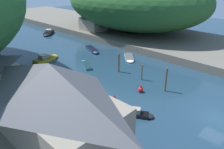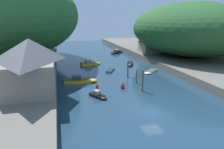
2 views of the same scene
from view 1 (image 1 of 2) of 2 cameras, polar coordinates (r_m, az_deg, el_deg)
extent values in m
plane|color=#1E384C|center=(44.86, -12.82, 4.50)|extent=(130.00, 130.00, 0.00)
cube|color=#666056|center=(59.73, 5.51, 10.72)|extent=(22.00, 120.00, 1.47)
ellipsoid|color=#285628|center=(59.60, 6.00, 18.46)|extent=(28.40, 39.76, 14.47)
cube|color=gray|center=(20.02, -14.58, -10.80)|extent=(6.61, 12.47, 4.31)
pyramid|color=#4C4C51|center=(18.22, -15.77, -1.45)|extent=(7.14, 13.47, 2.93)
cube|color=gray|center=(59.55, -4.97, 13.05)|extent=(4.79, 6.20, 3.28)
pyramid|color=#3D4247|center=(59.11, -5.06, 15.35)|extent=(5.18, 6.70, 1.58)
cube|color=navy|center=(47.76, -5.37, 6.60)|extent=(2.75, 4.45, 0.57)
ellipsoid|color=navy|center=(45.87, -4.41, 5.87)|extent=(1.92, 2.44, 0.57)
cube|color=black|center=(47.67, -5.39, 6.94)|extent=(2.80, 4.54, 0.03)
cube|color=black|center=(25.92, 6.49, -10.30)|extent=(2.26, 2.87, 0.40)
ellipsoid|color=black|center=(25.83, 9.45, -10.65)|extent=(1.57, 1.68, 0.40)
cube|color=black|center=(25.80, 6.51, -9.91)|extent=(2.31, 2.92, 0.03)
cube|color=#9E937F|center=(25.64, 6.36, -9.36)|extent=(1.13, 1.19, 0.61)
cube|color=gold|center=(43.32, -17.24, 3.72)|extent=(4.24, 2.29, 0.65)
ellipsoid|color=gold|center=(44.46, -15.21, 4.51)|extent=(2.22, 1.95, 0.65)
cube|color=#4C3E0E|center=(43.20, -17.30, 4.14)|extent=(4.33, 2.34, 0.03)
cube|color=#9E937F|center=(43.02, -17.49, 4.52)|extent=(1.56, 1.43, 0.72)
cube|color=black|center=(63.99, -16.16, 10.40)|extent=(4.50, 4.38, 0.58)
ellipsoid|color=black|center=(61.97, -16.68, 9.89)|extent=(2.85, 2.84, 0.58)
cube|color=black|center=(63.92, -16.19, 10.66)|extent=(4.59, 4.47, 0.03)
cube|color=#9E937F|center=(63.97, -16.20, 10.97)|extent=(2.04, 2.04, 0.67)
cube|color=gold|center=(29.60, -9.16, -5.43)|extent=(4.91, 2.41, 0.61)
ellipsoid|color=gold|center=(30.71, -5.43, -4.02)|extent=(2.55, 2.07, 0.61)
cube|color=#4C3E0E|center=(29.44, -9.20, -4.90)|extent=(5.01, 2.46, 0.03)
cube|color=#333842|center=(29.21, -9.49, -4.40)|extent=(1.79, 1.52, 0.72)
cube|color=teal|center=(39.24, -6.68, 2.31)|extent=(2.69, 3.86, 0.37)
ellipsoid|color=teal|center=(40.95, -7.32, 3.25)|extent=(1.79, 2.15, 0.37)
cube|color=#132A33|center=(39.17, -6.70, 2.58)|extent=(2.74, 3.94, 0.03)
cube|color=white|center=(43.26, 4.48, 4.56)|extent=(3.88, 3.89, 0.37)
ellipsoid|color=white|center=(41.41, 4.78, 3.62)|extent=(2.43, 2.43, 0.37)
cube|color=#525252|center=(43.19, 4.49, 4.81)|extent=(3.95, 3.97, 0.03)
cylinder|color=brown|center=(31.09, 13.92, -1.42)|extent=(0.25, 0.25, 3.40)
sphere|color=brown|center=(30.39, 14.26, 1.54)|extent=(0.22, 0.22, 0.22)
cylinder|color=brown|center=(33.96, 7.81, 0.51)|extent=(0.23, 0.23, 2.45)
sphere|color=brown|center=(33.47, 7.93, 2.49)|extent=(0.20, 0.20, 0.20)
cylinder|color=brown|center=(36.37, 1.78, 2.97)|extent=(0.26, 0.26, 3.12)
sphere|color=brown|center=(35.80, 1.81, 5.37)|extent=(0.24, 0.24, 0.24)
sphere|color=red|center=(28.62, 0.62, -6.29)|extent=(0.53, 0.53, 0.53)
cone|color=red|center=(28.42, 0.62, -5.61)|extent=(0.26, 0.26, 0.26)
sphere|color=red|center=(30.78, 7.48, -3.92)|extent=(0.75, 0.75, 0.75)
cone|color=red|center=(30.51, 7.54, -2.99)|extent=(0.38, 0.38, 0.38)
cylinder|color=#282D3D|center=(31.67, -23.36, -1.92)|extent=(0.13, 0.13, 0.85)
cylinder|color=#282D3D|center=(31.83, -23.47, -1.81)|extent=(0.13, 0.13, 0.85)
cube|color=#2D2D33|center=(31.46, -23.64, -0.66)|extent=(0.25, 0.40, 0.62)
sphere|color=#9E7051|center=(31.30, -23.77, 0.03)|extent=(0.22, 0.22, 0.22)
cylinder|color=#282D3D|center=(26.43, -20.35, -6.74)|extent=(0.13, 0.13, 0.85)
cylinder|color=#282D3D|center=(26.58, -20.47, -6.57)|extent=(0.13, 0.13, 0.85)
cube|color=navy|center=(26.15, -20.65, -5.28)|extent=(0.29, 0.41, 0.62)
sphere|color=tan|center=(25.95, -20.79, -4.47)|extent=(0.22, 0.22, 0.22)
camera|label=2|loc=(22.09, 94.83, -12.62)|focal=35.00mm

